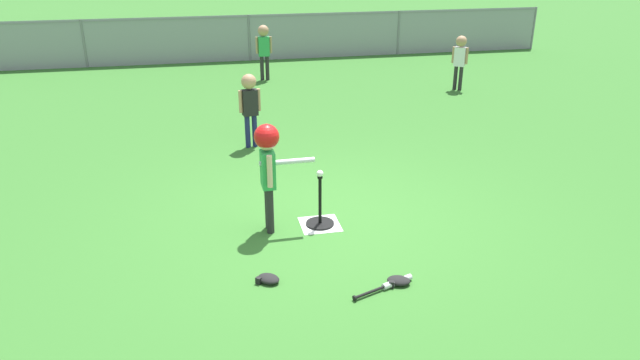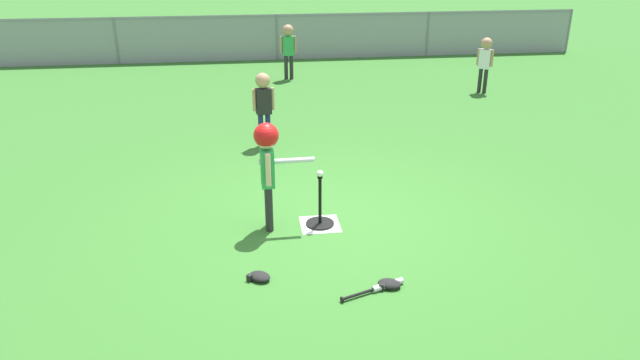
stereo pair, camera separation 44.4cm
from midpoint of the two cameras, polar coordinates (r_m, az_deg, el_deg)
name	(u,v)px [view 2 (the right image)]	position (r m, az deg, el deg)	size (l,w,h in m)	color
ground_plane	(331,219)	(6.77, 3.00, -3.86)	(60.00, 60.00, 0.00)	#336B28
home_plate	(320,224)	(6.64, 1.92, -4.37)	(0.44, 0.44, 0.01)	white
batting_tee	(320,218)	(6.60, 1.93, -3.72)	(0.32, 0.32, 0.59)	black
baseball_on_tee	(320,173)	(6.38, 1.99, 0.61)	(0.07, 0.07, 0.07)	white
batter_child	(268,155)	(6.21, -3.11, 2.44)	(0.65, 0.35, 1.23)	#262626
fielder_deep_left	(288,44)	(13.22, -2.13, 13.08)	(0.36, 0.24, 1.21)	#262626
fielder_near_left	(485,58)	(12.57, 16.83, 11.36)	(0.28, 0.24, 1.12)	#262626
fielder_near_right	(263,99)	(8.91, -4.12, 7.84)	(0.33, 0.22, 1.14)	#191E4C
spare_bat_silver	(381,287)	(5.55, 8.35, -10.33)	(0.64, 0.29, 0.06)	silver
glove_by_plate	(259,276)	(5.64, -3.68, -9.43)	(0.27, 0.27, 0.07)	black
glove_near_bats	(389,284)	(5.59, 9.06, -10.03)	(0.26, 0.23, 0.07)	black
outfield_fence	(277,36)	(15.45, -3.39, 13.90)	(16.06, 0.06, 1.15)	slate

